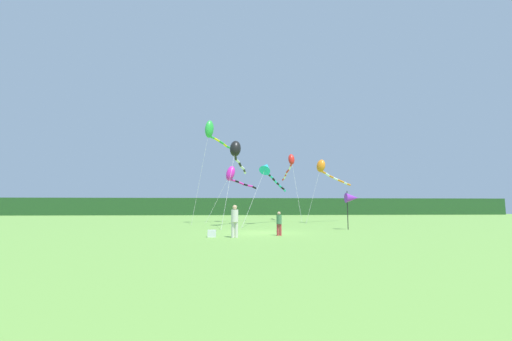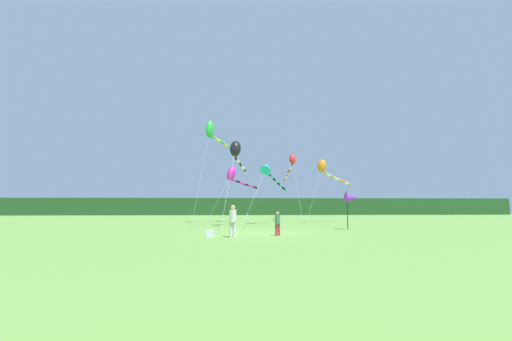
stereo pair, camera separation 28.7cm
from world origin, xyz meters
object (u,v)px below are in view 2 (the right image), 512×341
Objects in this scene: person_child at (278,222)px; kite_red at (291,164)px; kite_green at (212,131)px; cooler_box at (210,234)px; banner_flag_pole at (352,198)px; kite_magenta at (233,175)px; kite_orange at (325,169)px; kite_black at (236,151)px; kite_cyan at (268,170)px; person_adult at (233,219)px.

kite_red is at bearing 77.84° from person_child.
cooler_box is at bearing -86.17° from kite_green.
banner_flag_pole is 14.95m from kite_magenta.
kite_red is 11.11m from kite_green.
banner_flag_pole reaches higher than person_child.
kite_orange is at bearing 1.40° from kite_green.
kite_green is at bearing -125.97° from kite_magenta.
banner_flag_pole is 15.50m from kite_green.
kite_black is 0.82× the size of kite_red.
person_child is 17.17m from kite_magenta.
person_child is 12.78m from kite_cyan.
kite_magenta is at bearing 54.03° from kite_green.
kite_red is (-2.42, 5.96, 1.30)m from kite_orange.
kite_magenta is at bearing 126.87° from kite_cyan.
cooler_box is 17.78m from kite_magenta.
kite_magenta is 0.92× the size of kite_orange.
person_adult is 0.20× the size of kite_black.
person_adult is 1.27× the size of person_child.
cooler_box is at bearing -109.16° from kite_cyan.
kite_red is at bearing 65.66° from kite_cyan.
banner_flag_pole is at bearing -95.08° from kite_orange.
kite_cyan is (5.36, -1.59, -3.95)m from kite_green.
person_adult is 14.01m from kite_cyan.
person_adult is 3.90× the size of cooler_box.
kite_orange is 10.34m from kite_black.
person_adult reaches higher than person_child.
cooler_box is at bearing -169.93° from person_child.
kite_orange is (9.27, -2.55, 0.38)m from kite_magenta.
kite_black reaches higher than person_child.
kite_red reaches higher than cooler_box.
kite_cyan is (3.00, 3.24, -1.18)m from kite_black.
banner_flag_pole reaches higher than cooler_box.
person_child is at bearing -102.16° from kite_red.
person_adult is 0.17× the size of kite_cyan.
cooler_box is 0.05× the size of kite_black.
kite_orange is (10.36, 14.54, 5.17)m from cooler_box.
kite_orange is at bearing 29.67° from kite_black.
banner_flag_pole is at bearing 32.92° from person_adult.
cooler_box is at bearing -111.18° from kite_red.
kite_cyan is (-5.96, -1.87, -0.36)m from kite_orange.
kite_red is 1.05× the size of kite_cyan.
kite_black reaches higher than person_adult.
kite_green reaches higher than kite_black.
kite_red reaches higher than kite_magenta.
banner_flag_pole is 0.45× the size of kite_magenta.
person_adult is 11.10m from kite_black.
kite_orange is at bearing 17.40° from kite_cyan.
kite_green is (-2.36, 4.83, 2.77)m from kite_black.
banner_flag_pole is at bearing 36.95° from person_child.
kite_magenta is 0.61× the size of kite_cyan.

